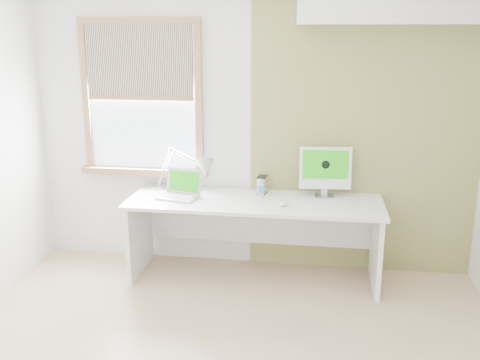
% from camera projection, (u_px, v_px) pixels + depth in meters
% --- Properties ---
extents(room, '(4.04, 3.54, 2.64)m').
position_uv_depth(room, '(215.00, 178.00, 3.21)').
color(room, tan).
rests_on(room, ground).
extents(accent_wall, '(2.00, 0.02, 2.60)m').
position_uv_depth(accent_wall, '(364.00, 130.00, 4.73)').
color(accent_wall, olive).
rests_on(accent_wall, room).
extents(window, '(1.20, 0.14, 1.42)m').
position_uv_depth(window, '(142.00, 99.00, 4.92)').
color(window, '#906642').
rests_on(window, room).
extents(desk, '(2.20, 0.70, 0.73)m').
position_uv_depth(desk, '(255.00, 219.00, 4.78)').
color(desk, white).
rests_on(desk, room).
extents(desk_lamp, '(0.68, 0.32, 0.39)m').
position_uv_depth(desk_lamp, '(196.00, 170.00, 4.87)').
color(desk_lamp, '#B2B4B6').
rests_on(desk_lamp, desk).
extents(laptop, '(0.39, 0.34, 0.23)m').
position_uv_depth(laptop, '(181.00, 190.00, 4.75)').
color(laptop, '#B2B4B6').
rests_on(laptop, desk).
extents(phone_dock, '(0.07, 0.07, 0.12)m').
position_uv_depth(phone_dock, '(261.00, 193.00, 4.76)').
color(phone_dock, '#B2B4B6').
rests_on(phone_dock, desk).
extents(external_drive, '(0.09, 0.13, 0.16)m').
position_uv_depth(external_drive, '(262.00, 185.00, 4.86)').
color(external_drive, '#B2B4B6').
rests_on(external_drive, desk).
extents(imac, '(0.45, 0.16, 0.44)m').
position_uv_depth(imac, '(325.00, 169.00, 4.72)').
color(imac, '#B2B4B6').
rests_on(imac, desk).
extents(keyboard, '(0.42, 0.13, 0.02)m').
position_uv_depth(keyboard, '(328.00, 207.00, 4.46)').
color(keyboard, white).
rests_on(keyboard, desk).
extents(mouse, '(0.10, 0.12, 0.03)m').
position_uv_depth(mouse, '(283.00, 204.00, 4.52)').
color(mouse, white).
rests_on(mouse, desk).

